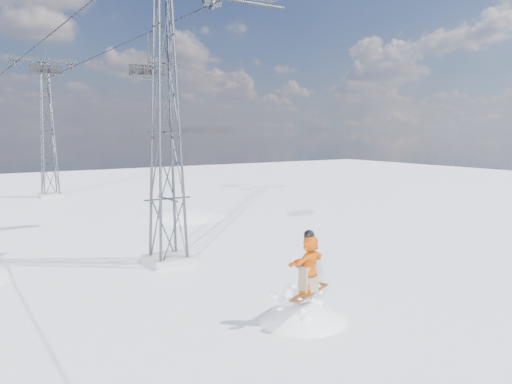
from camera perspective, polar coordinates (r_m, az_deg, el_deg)
ground at (r=14.55m, az=-0.11°, el=-15.52°), size 120.00×120.00×0.00m
snow_terrain at (r=35.99m, az=-27.16°, el=-18.67°), size 39.00×37.00×22.00m
lift_tower_near at (r=20.91m, az=-10.25°, el=6.63°), size 5.20×1.80×11.43m
lift_tower_far at (r=45.02m, az=-22.71°, el=6.39°), size 5.20×1.80×11.43m
haul_cables at (r=32.26m, az=-18.71°, el=16.11°), size 4.46×51.00×0.06m
snowboarder_jump at (r=15.98m, az=5.29°, el=-19.83°), size 4.40×4.40×6.73m
lift_chair_mid at (r=28.92m, az=-12.21°, el=13.31°), size 2.06×0.59×2.56m
lift_chair_far at (r=32.41m, az=-22.84°, el=12.69°), size 1.80×0.52×2.24m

